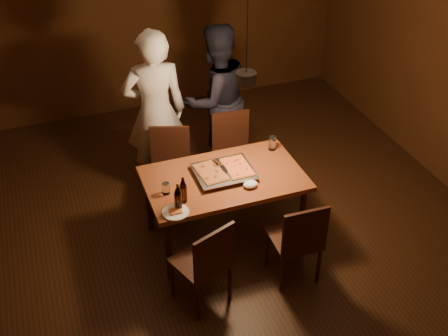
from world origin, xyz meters
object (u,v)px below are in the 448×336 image
object	(u,v)px
pizza_tray	(224,173)
chair_far_right	(233,145)
chair_far_left	(170,161)
plate_slice	(176,212)
pendant_lamp	(246,77)
dining_table	(224,183)
beer_bottle_a	(178,197)
beer_bottle_b	(183,190)
chair_near_right	(299,236)
diner_dark	(216,99)
chair_near_left	(206,259)
diner_white	(155,112)

from	to	relation	value
pizza_tray	chair_far_right	bearing A→B (deg)	64.42
chair_far_left	pizza_tray	xyz separation A→B (m)	(0.35, -0.71, 0.24)
chair_far_left	plate_slice	world-z (taller)	chair_far_left
pendant_lamp	dining_table	bearing A→B (deg)	176.86
chair_far_right	beer_bottle_a	bearing A→B (deg)	54.47
chair_far_right	beer_bottle_b	size ratio (longest dim) A/B	1.92
beer_bottle_a	plate_slice	xyz separation A→B (m)	(-0.04, -0.05, -0.12)
dining_table	chair_far_right	xyz separation A→B (m)	(0.40, 0.81, -0.14)
chair_far_left	beer_bottle_a	bearing A→B (deg)	98.28
chair_near_right	pendant_lamp	xyz separation A→B (m)	(-0.22, 0.77, 1.22)
plate_slice	beer_bottle_a	bearing A→B (deg)	49.50
diner_dark	chair_near_left	bearing A→B (deg)	54.71
chair_far_left	pendant_lamp	distance (m)	1.53
dining_table	chair_near_right	xyz separation A→B (m)	(0.42, -0.78, -0.14)
chair_far_left	beer_bottle_a	world-z (taller)	beer_bottle_a
chair_near_right	pendant_lamp	bearing A→B (deg)	107.57
chair_far_left	pizza_tray	bearing A→B (deg)	135.19
chair_far_left	chair_near_left	world-z (taller)	same
plate_slice	chair_far_left	bearing A→B (deg)	77.58
dining_table	beer_bottle_b	world-z (taller)	beer_bottle_b
chair_far_left	beer_bottle_a	xyz separation A→B (m)	(-0.20, -1.05, 0.34)
beer_bottle_b	diner_white	xyz separation A→B (m)	(0.09, 1.35, 0.05)
chair_near_left	chair_near_right	world-z (taller)	same
chair_near_left	beer_bottle_a	xyz separation A→B (m)	(-0.10, 0.46, 0.34)
diner_dark	dining_table	bearing A→B (deg)	60.13
chair_far_right	beer_bottle_a	xyz separation A→B (m)	(-0.93, -1.12, 0.34)
plate_slice	pendant_lamp	distance (m)	1.31
chair_near_left	chair_far_right	bearing A→B (deg)	41.36
chair_near_right	diner_white	xyz separation A→B (m)	(-0.79, 1.90, 0.39)
beer_bottle_a	pendant_lamp	xyz separation A→B (m)	(0.73, 0.30, 0.88)
chair_far_left	chair_near_left	size ratio (longest dim) A/B	0.99
chair_far_right	chair_near_left	size ratio (longest dim) A/B	0.90
diner_white	beer_bottle_b	bearing A→B (deg)	91.12
chair_near_left	pendant_lamp	world-z (taller)	pendant_lamp
pizza_tray	dining_table	bearing A→B (deg)	-109.10
dining_table	plate_slice	world-z (taller)	plate_slice
chair_near_left	beer_bottle_b	xyz separation A→B (m)	(-0.03, 0.55, 0.34)
chair_near_left	diner_white	bearing A→B (deg)	67.15
beer_bottle_a	beer_bottle_b	bearing A→B (deg)	49.88
plate_slice	diner_dark	distance (m)	1.89
dining_table	pendant_lamp	world-z (taller)	pendant_lamp
dining_table	pizza_tray	distance (m)	0.10
chair_near_left	diner_dark	xyz separation A→B (m)	(0.80, 2.05, 0.34)
plate_slice	diner_white	bearing A→B (deg)	82.04
chair_far_right	diner_dark	world-z (taller)	diner_dark
dining_table	diner_white	world-z (taller)	diner_white
diner_dark	chair_near_right	bearing A→B (deg)	77.59
dining_table	chair_far_right	distance (m)	0.91
chair_far_right	pizza_tray	bearing A→B (deg)	67.83
chair_far_right	chair_near_right	size ratio (longest dim) A/B	1.00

